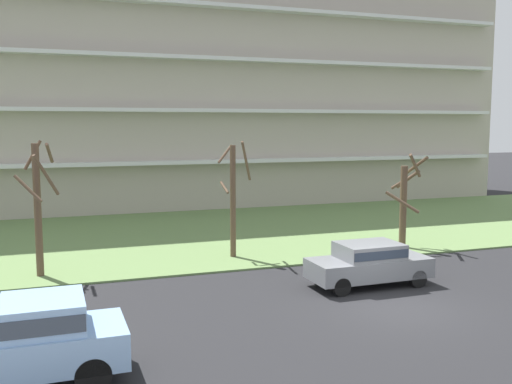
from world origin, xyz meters
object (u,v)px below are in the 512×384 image
Objects in this scene: tree_center at (405,199)px; sedan_gray_center_right at (369,262)px; tree_far_left at (38,204)px; tree_left at (233,197)px; pickup_blue_near_left at (12,343)px.

sedan_gray_center_right is (-4.78, -4.96, -1.46)m from tree_center.
tree_far_left reaches higher than sedan_gray_center_right.
tree_left is 13.27m from pickup_blue_near_left.
pickup_blue_near_left is 12.45m from sedan_gray_center_right.
tree_far_left reaches higher than pickup_blue_near_left.
tree_center is (8.11, -0.77, -0.36)m from tree_left.
tree_center is 1.02× the size of sedan_gray_center_right.
pickup_blue_near_left is (-0.42, -9.57, -1.83)m from tree_far_left.
tree_far_left is 15.98m from tree_center.
pickup_blue_near_left is (-16.38, -9.46, -1.31)m from tree_center.
tree_far_left is 1.18× the size of sedan_gray_center_right.
tree_left is at bearing 4.85° from tree_far_left.
tree_center reaches higher than sedan_gray_center_right.
tree_left is at bearing 50.69° from pickup_blue_near_left.
tree_left is 1.16× the size of sedan_gray_center_right.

